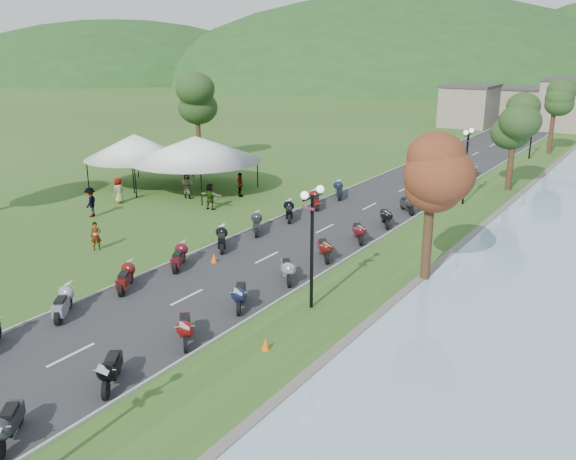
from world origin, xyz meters
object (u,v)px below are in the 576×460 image
Objects in this scene: vendor_tent_main at (196,163)px; pedestrian_a at (97,250)px; pedestrian_b at (188,198)px; pedestrian_c at (92,216)px.

pedestrian_a is (4.55, -13.23, -2.00)m from vendor_tent_main.
pedestrian_a is 0.80× the size of pedestrian_b.
vendor_tent_main is 3.46× the size of pedestrian_c.
vendor_tent_main reaches higher than pedestrian_b.
vendor_tent_main reaches higher than pedestrian_a.
pedestrian_b is at bearing 63.28° from pedestrian_a.
pedestrian_a is at bearing 107.29° from pedestrian_b.
vendor_tent_main is 4.22× the size of pedestrian_a.
pedestrian_b is 1.03× the size of pedestrian_c.
pedestrian_c is at bearing 97.76° from pedestrian_a.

